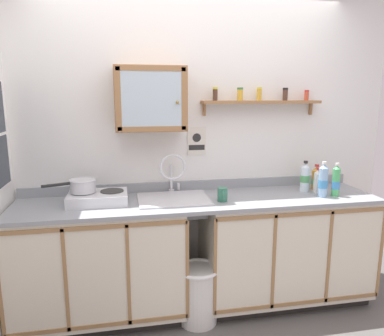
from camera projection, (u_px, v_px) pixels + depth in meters
back_wall at (193, 142)px, 3.08m from camera, size 3.47×0.07×2.66m
lower_cabinet_run at (100, 264)px, 2.80m from camera, size 1.28×0.60×0.90m
lower_cabinet_run_right at (284, 249)px, 3.08m from camera, size 1.39×0.60×0.90m
countertop at (200, 201)px, 2.85m from camera, size 2.83×0.63×0.03m
backsplash at (193, 185)px, 3.12m from camera, size 2.83×0.02×0.08m
sink at (173, 199)px, 2.85m from camera, size 0.54×0.47×0.45m
hot_plate_stove at (98, 198)px, 2.73m from camera, size 0.44×0.30×0.09m
saucepan at (82, 185)px, 2.71m from camera, size 0.37×0.20×0.10m
bottle_soda_green_0 at (336, 182)px, 2.91m from camera, size 0.06×0.06×0.27m
bottle_water_clear_1 at (305, 178)px, 3.04m from camera, size 0.08×0.08×0.26m
bottle_opaque_white_2 at (318, 182)px, 3.02m from camera, size 0.07×0.07×0.21m
bottle_juice_amber_3 at (316, 179)px, 3.13m from camera, size 0.08×0.08×0.22m
bottle_water_blue_4 at (323, 181)px, 2.89m from camera, size 0.07×0.07×0.28m
mug at (222, 194)px, 2.78m from camera, size 0.08×0.12×0.11m
wall_cabinet at (150, 99)px, 2.79m from camera, size 0.54×0.28×0.49m
spice_shelf at (261, 101)px, 3.02m from camera, size 1.01×0.14×0.23m
warning_sign at (197, 141)px, 3.05m from camera, size 0.16×0.01×0.24m
trash_bin at (198, 293)px, 2.79m from camera, size 0.33×0.33×0.45m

